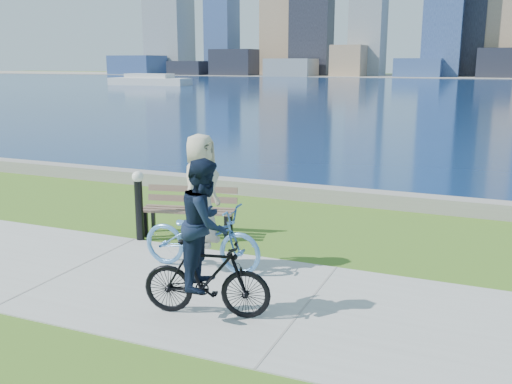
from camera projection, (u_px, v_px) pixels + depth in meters
ground at (304, 309)px, 7.93m from camera, size 320.00×320.00×0.00m
concrete_path at (304, 309)px, 7.93m from camera, size 80.00×3.50×0.02m
seawall at (386, 200)px, 13.46m from camera, size 90.00×0.50×0.35m
bay_water at (480, 88)px, 72.61m from camera, size 320.00×131.00×0.01m
far_shore at (489, 77)px, 124.70m from camera, size 320.00×30.00×0.12m
ferry_near at (149, 80)px, 81.76m from camera, size 12.08×3.45×1.64m
park_bench at (190, 207)px, 11.20m from camera, size 1.93×1.03×0.95m
bollard_lamp at (139, 201)px, 10.81m from camera, size 0.22×0.22×1.36m
cyclist_woman at (201, 220)px, 9.25m from camera, size 0.79×2.10×2.24m
cyclist_man at (206, 251)px, 7.51m from camera, size 0.85×1.81×2.15m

